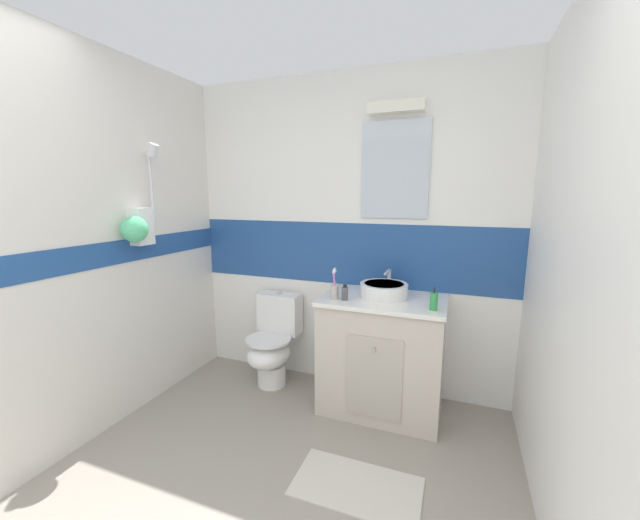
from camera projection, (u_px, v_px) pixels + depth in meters
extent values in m
cube|color=gray|center=(279.00, 483.00, 2.05)|extent=(3.20, 3.48, 0.04)
cube|color=white|center=(345.00, 331.00, 3.12)|extent=(3.20, 0.10, 0.85)
cube|color=#234C8C|center=(346.00, 253.00, 3.00)|extent=(3.20, 0.10, 0.50)
cube|color=white|center=(348.00, 149.00, 2.86)|extent=(3.20, 0.10, 1.15)
cube|color=silver|center=(395.00, 170.00, 2.70)|extent=(0.50, 0.02, 0.70)
cube|color=white|center=(396.00, 107.00, 2.59)|extent=(0.40, 0.10, 0.08)
cube|color=silver|center=(83.00, 247.00, 2.30)|extent=(0.10, 3.48, 2.50)
cube|color=#234C8C|center=(90.00, 257.00, 2.30)|extent=(0.01, 3.48, 0.16)
cube|color=white|center=(141.00, 227.00, 2.59)|extent=(0.10, 0.14, 0.26)
cylinder|color=silver|center=(151.00, 188.00, 2.68)|extent=(0.02, 0.02, 0.54)
cylinder|color=silver|center=(153.00, 150.00, 2.62)|extent=(0.10, 0.07, 0.11)
sphere|color=#59CC8C|center=(135.00, 229.00, 2.47)|extent=(0.18, 0.18, 0.18)
cube|color=white|center=(598.00, 283.00, 1.36)|extent=(0.10, 3.48, 2.50)
cube|color=beige|center=(382.00, 355.00, 2.69)|extent=(0.85, 0.56, 0.82)
cube|color=white|center=(384.00, 300.00, 2.60)|extent=(0.87, 0.58, 0.03)
cube|color=#B6AD9F|center=(373.00, 378.00, 2.44)|extent=(0.38, 0.01, 0.57)
cylinder|color=silver|center=(374.00, 350.00, 2.38)|extent=(0.02, 0.02, 0.03)
cylinder|color=white|center=(384.00, 290.00, 2.62)|extent=(0.34, 0.34, 0.10)
cylinder|color=#B3B3B8|center=(384.00, 284.00, 2.61)|extent=(0.28, 0.28, 0.01)
cylinder|color=silver|center=(389.00, 280.00, 2.79)|extent=(0.03, 0.03, 0.16)
cylinder|color=silver|center=(387.00, 272.00, 2.69)|extent=(0.02, 0.15, 0.02)
cylinder|color=white|center=(272.00, 374.00, 3.07)|extent=(0.24, 0.24, 0.18)
ellipsoid|color=white|center=(269.00, 354.00, 3.00)|extent=(0.34, 0.42, 0.22)
cylinder|color=white|center=(268.00, 339.00, 2.98)|extent=(0.37, 0.37, 0.02)
cube|color=white|center=(280.00, 313.00, 3.14)|extent=(0.36, 0.17, 0.34)
cylinder|color=silver|center=(279.00, 293.00, 3.11)|extent=(0.04, 0.04, 0.02)
cylinder|color=#B2ADA3|center=(334.00, 292.00, 2.57)|extent=(0.06, 0.06, 0.10)
cylinder|color=#D872BF|center=(334.00, 283.00, 2.57)|extent=(0.01, 0.04, 0.17)
cube|color=white|center=(334.00, 271.00, 2.55)|extent=(0.01, 0.02, 0.03)
cylinder|color=#D872BF|center=(335.00, 282.00, 2.57)|extent=(0.04, 0.03, 0.17)
cube|color=white|center=(335.00, 270.00, 2.55)|extent=(0.02, 0.02, 0.03)
cylinder|color=green|center=(434.00, 301.00, 2.32)|extent=(0.05, 0.05, 0.11)
cylinder|color=#262626|center=(434.00, 290.00, 2.30)|extent=(0.01, 0.01, 0.04)
cylinder|color=#262626|center=(434.00, 288.00, 2.29)|extent=(0.01, 0.02, 0.01)
cube|color=#4C4C51|center=(345.00, 294.00, 2.53)|extent=(0.04, 0.03, 0.09)
cylinder|color=black|center=(345.00, 286.00, 2.52)|extent=(0.03, 0.03, 0.02)
cube|color=beige|center=(357.00, 487.00, 2.00)|extent=(0.69, 0.38, 0.01)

